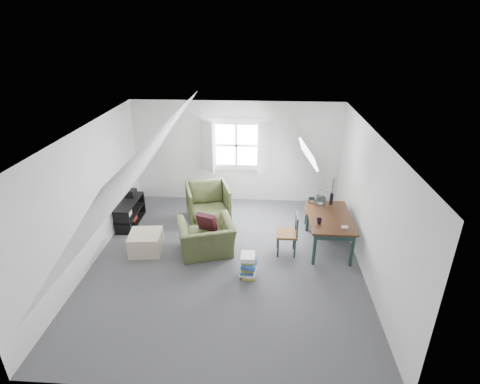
# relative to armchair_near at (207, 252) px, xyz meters

# --- Properties ---
(floor) EXTENTS (5.50, 5.50, 0.00)m
(floor) POSITION_rel_armchair_near_xyz_m (0.41, -0.29, 0.00)
(floor) COLOR #4B4B4F
(floor) RESTS_ON ground
(ceiling) EXTENTS (5.50, 5.50, 0.00)m
(ceiling) POSITION_rel_armchair_near_xyz_m (0.41, -0.29, 2.50)
(ceiling) COLOR white
(ceiling) RESTS_ON wall_back
(wall_back) EXTENTS (5.00, 0.00, 5.00)m
(wall_back) POSITION_rel_armchair_near_xyz_m (0.41, 2.46, 1.25)
(wall_back) COLOR silver
(wall_back) RESTS_ON ground
(wall_front) EXTENTS (5.00, 0.00, 5.00)m
(wall_front) POSITION_rel_armchair_near_xyz_m (0.41, -3.04, 1.25)
(wall_front) COLOR silver
(wall_front) RESTS_ON ground
(wall_left) EXTENTS (0.00, 5.50, 5.50)m
(wall_left) POSITION_rel_armchair_near_xyz_m (-2.09, -0.29, 1.25)
(wall_left) COLOR silver
(wall_left) RESTS_ON ground
(wall_right) EXTENTS (0.00, 5.50, 5.50)m
(wall_right) POSITION_rel_armchair_near_xyz_m (2.91, -0.29, 1.25)
(wall_right) COLOR silver
(wall_right) RESTS_ON ground
(slope_left) EXTENTS (3.19, 5.50, 4.48)m
(slope_left) POSITION_rel_armchair_near_xyz_m (-1.14, -0.29, 1.78)
(slope_left) COLOR white
(slope_left) RESTS_ON wall_left
(slope_right) EXTENTS (3.19, 5.50, 4.48)m
(slope_right) POSITION_rel_armchair_near_xyz_m (1.96, -0.29, 1.78)
(slope_right) COLOR white
(slope_right) RESTS_ON wall_right
(dormer_window) EXTENTS (1.71, 0.35, 1.30)m
(dormer_window) POSITION_rel_armchair_near_xyz_m (0.41, 2.38, 1.45)
(dormer_window) COLOR white
(dormer_window) RESTS_ON wall_back
(skylight) EXTENTS (0.35, 0.75, 0.47)m
(skylight) POSITION_rel_armchair_near_xyz_m (1.96, 1.01, 1.75)
(skylight) COLOR white
(skylight) RESTS_ON slope_right
(armchair_near) EXTENTS (1.25, 1.17, 0.67)m
(armchair_near) POSITION_rel_armchair_near_xyz_m (0.00, 0.00, 0.00)
(armchair_near) COLOR #3F4626
(armchair_near) RESTS_ON floor
(armchair_far) EXTENTS (1.14, 1.16, 0.85)m
(armchair_far) POSITION_rel_armchair_near_xyz_m (-0.15, 1.34, 0.00)
(armchair_far) COLOR #3F4626
(armchair_far) RESTS_ON floor
(throw_pillow) EXTENTS (0.43, 0.33, 0.39)m
(throw_pillow) POSITION_rel_armchair_near_xyz_m (-0.00, 0.15, 0.60)
(throw_pillow) COLOR #3C101A
(throw_pillow) RESTS_ON armchair_near
(ottoman) EXTENTS (0.66, 0.66, 0.40)m
(ottoman) POSITION_rel_armchair_near_xyz_m (-1.20, -0.04, 0.20)
(ottoman) COLOR #C3B192
(ottoman) RESTS_ON floor
(dining_table) EXTENTS (0.83, 1.39, 0.70)m
(dining_table) POSITION_rel_armchair_near_xyz_m (2.40, 0.36, 0.60)
(dining_table) COLOR #371D10
(dining_table) RESTS_ON floor
(demijohn) EXTENTS (0.24, 0.24, 0.34)m
(demijohn) POSITION_rel_armchair_near_xyz_m (2.25, 0.81, 0.84)
(demijohn) COLOR silver
(demijohn) RESTS_ON dining_table
(vase_twigs) EXTENTS (0.08, 0.08, 0.59)m
(vase_twigs) POSITION_rel_armchair_near_xyz_m (2.50, 0.91, 0.83)
(vase_twigs) COLOR black
(vase_twigs) RESTS_ON dining_table
(cup) EXTENTS (0.13, 0.13, 0.10)m
(cup) POSITION_rel_armchair_near_xyz_m (2.15, 0.06, 0.70)
(cup) COLOR black
(cup) RESTS_ON dining_table
(paper_box) EXTENTS (0.12, 0.09, 0.04)m
(paper_box) POSITION_rel_armchair_near_xyz_m (2.60, -0.09, 0.71)
(paper_box) COLOR white
(paper_box) RESTS_ON dining_table
(dining_chair_far) EXTENTS (0.40, 0.40, 0.84)m
(dining_chair_far) POSITION_rel_armchair_near_xyz_m (2.21, 1.07, 0.44)
(dining_chair_far) COLOR brown
(dining_chair_far) RESTS_ON floor
(dining_chair_near) EXTENTS (0.40, 0.40, 0.85)m
(dining_chair_near) POSITION_rel_armchair_near_xyz_m (1.59, 0.09, 0.44)
(dining_chair_near) COLOR brown
(dining_chair_near) RESTS_ON floor
(media_shelf) EXTENTS (0.35, 1.06, 0.54)m
(media_shelf) POSITION_rel_armchair_near_xyz_m (-1.88, 1.03, 0.25)
(media_shelf) COLOR black
(media_shelf) RESTS_ON floor
(electronics_box) EXTENTS (0.19, 0.25, 0.18)m
(electronics_box) POSITION_rel_armchair_near_xyz_m (-1.88, 1.31, 0.62)
(electronics_box) COLOR black
(electronics_box) RESTS_ON media_shelf
(magazine_stack) EXTENTS (0.32, 0.38, 0.43)m
(magazine_stack) POSITION_rel_armchair_near_xyz_m (0.85, -0.70, 0.22)
(magazine_stack) COLOR #B29933
(magazine_stack) RESTS_ON floor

